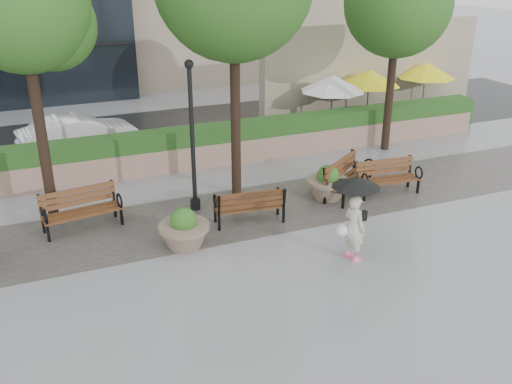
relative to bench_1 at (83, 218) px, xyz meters
name	(u,v)px	position (x,y,z in m)	size (l,w,h in m)	color
ground	(250,271)	(3.23, -3.62, -0.32)	(100.00, 100.00, 0.00)	gray
cobble_strip	(209,218)	(3.23, -0.62, -0.31)	(28.00, 3.20, 0.01)	#383330
hedge_wall	(171,150)	(3.23, 3.38, 0.35)	(24.00, 0.80, 1.35)	#A07567
cafe_wall	(371,71)	(12.73, 6.38, 1.68)	(10.00, 0.60, 4.00)	tan
cafe_hedge	(388,121)	(12.23, 4.18, 0.13)	(8.00, 0.50, 0.90)	#264918
asphalt_street	(146,136)	(3.23, 7.38, -0.31)	(40.00, 7.00, 0.00)	black
bench_1	(83,218)	(0.00, 0.00, 0.00)	(2.07, 1.07, 1.06)	brown
bench_2	(249,213)	(4.14, -1.30, -0.02)	(1.91, 0.95, 0.99)	brown
bench_3	(348,185)	(7.52, -0.68, 0.01)	(2.10, 1.80, 1.08)	brown
bench_4	(387,184)	(8.65, -1.04, -0.02)	(1.93, 0.88, 1.01)	brown
planter_left	(184,232)	(2.18, -1.94, 0.09)	(1.24, 1.24, 1.04)	#7F6B56
planter_right	(328,186)	(6.84, -0.66, 0.09)	(1.23, 1.23, 1.03)	#7F6B56
lamppost	(193,147)	(3.06, 0.08, 1.52)	(0.28, 0.28, 4.17)	black
tree_0	(29,11)	(-0.52, 0.95, 5.07)	(3.31, 3.19, 7.14)	black
tree_2	(400,7)	(11.11, 2.54, 4.62)	(3.64, 3.57, 6.86)	black
patio_umb_white	(333,84)	(10.01, 4.85, 1.67)	(2.50, 2.50, 2.30)	black
patio_umb_yellow_a	(369,78)	(11.88, 5.21, 1.67)	(2.50, 2.50, 2.30)	black
patio_umb_yellow_b	(426,70)	(14.95, 5.61, 1.67)	(2.50, 2.50, 2.30)	black
car_right	(79,134)	(0.65, 6.26, 0.36)	(1.44, 4.13, 1.36)	silver
pedestrian	(355,210)	(5.67, -3.98, 0.94)	(1.12, 1.12, 2.06)	beige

